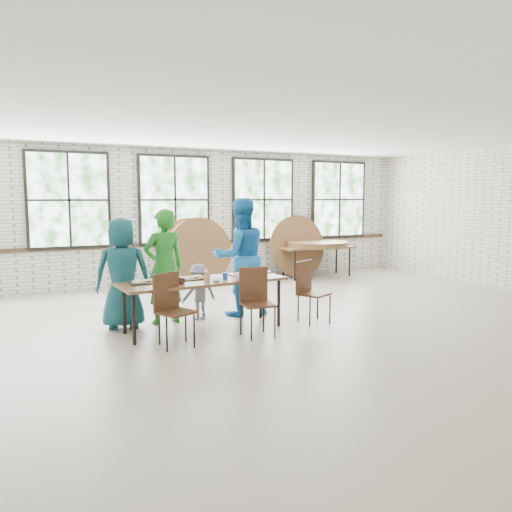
% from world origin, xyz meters
% --- Properties ---
extents(room, '(12.00, 12.00, 12.00)m').
position_xyz_m(room, '(0.00, 4.44, 1.83)').
color(room, '#AFA28B').
rests_on(room, ground).
extents(dining_table, '(2.45, 0.96, 0.74)m').
position_xyz_m(dining_table, '(-0.83, 0.45, 0.69)').
color(dining_table, brown).
rests_on(dining_table, ground).
extents(chair_near_left, '(0.55, 0.54, 0.95)m').
position_xyz_m(chair_near_left, '(-1.47, -0.08, 0.56)').
color(chair_near_left, '#4A2A18').
rests_on(chair_near_left, ground).
extents(chair_near_right, '(0.47, 0.46, 0.95)m').
position_xyz_m(chair_near_right, '(-0.26, -0.11, 0.56)').
color(chair_near_right, '#4A2A18').
rests_on(chair_near_right, ground).
extents(chair_spare, '(0.55, 0.55, 0.95)m').
position_xyz_m(chair_spare, '(0.80, 0.18, 0.56)').
color(chair_spare, '#4A2A18').
rests_on(chair_spare, ground).
extents(adult_teal, '(0.91, 0.71, 1.64)m').
position_xyz_m(adult_teal, '(-1.84, 1.10, 0.82)').
color(adult_teal, navy).
rests_on(adult_teal, ground).
extents(adult_green, '(0.68, 0.48, 1.75)m').
position_xyz_m(adult_green, '(-1.22, 1.10, 0.88)').
color(adult_green, '#228025').
rests_on(adult_green, ground).
extents(toddler, '(0.61, 0.41, 0.89)m').
position_xyz_m(toddler, '(-0.66, 1.10, 0.44)').
color(toddler, '#181441').
rests_on(toddler, ground).
extents(adult_blue, '(0.99, 0.80, 1.92)m').
position_xyz_m(adult_blue, '(0.06, 1.10, 0.96)').
color(adult_blue, '#1B76C1').
rests_on(adult_blue, ground).
extents(storage_table, '(1.84, 0.84, 0.74)m').
position_xyz_m(storage_table, '(3.39, 3.89, 0.69)').
color(storage_table, brown).
rests_on(storage_table, ground).
extents(tabletop_clutter, '(1.99, 0.65, 0.11)m').
position_xyz_m(tabletop_clutter, '(-0.75, 0.42, 0.77)').
color(tabletop_clutter, black).
rests_on(tabletop_clutter, dining_table).
extents(round_tops_stacked, '(1.50, 1.50, 0.13)m').
position_xyz_m(round_tops_stacked, '(3.39, 3.89, 0.80)').
color(round_tops_stacked, brown).
rests_on(round_tops_stacked, storage_table).
extents(round_tops_leaning, '(4.26, 0.47, 1.49)m').
position_xyz_m(round_tops_leaning, '(1.69, 4.17, 0.74)').
color(round_tops_leaning, brown).
rests_on(round_tops_leaning, ground).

